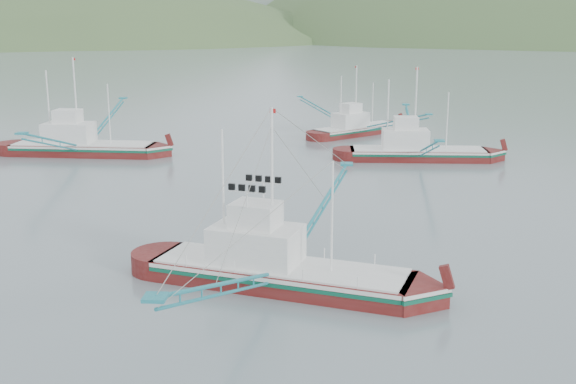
# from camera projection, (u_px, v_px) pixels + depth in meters

# --- Properties ---
(ground) EXTENTS (1200.00, 1200.00, 0.00)m
(ground) POSITION_uv_depth(u_px,v_px,m) (281.00, 269.00, 42.31)
(ground) COLOR slate
(ground) RESTS_ON ground
(main_boat) EXTENTS (14.96, 25.58, 10.60)m
(main_boat) POSITION_uv_depth(u_px,v_px,m) (278.00, 251.00, 39.26)
(main_boat) COLOR #540F0E
(main_boat) RESTS_ON ground
(bg_boat_left) EXTENTS (15.20, 27.32, 11.05)m
(bg_boat_left) POSITION_uv_depth(u_px,v_px,m) (81.00, 141.00, 76.44)
(bg_boat_left) COLOR #540F0E
(bg_boat_left) RESTS_ON ground
(bg_boat_right) EXTENTS (13.97, 25.20, 10.19)m
(bg_boat_right) POSITION_uv_depth(u_px,v_px,m) (416.00, 146.00, 73.83)
(bg_boat_right) COLOR #540F0E
(bg_boat_right) RESTS_ON ground
(bg_boat_far) EXTENTS (18.35, 19.29, 9.17)m
(bg_boat_far) POSITION_uv_depth(u_px,v_px,m) (358.00, 119.00, 89.23)
(bg_boat_far) COLOR #540F0E
(bg_boat_far) RESTS_ON ground
(headland_left) EXTENTS (448.00, 308.00, 210.00)m
(headland_left) POSITION_uv_depth(u_px,v_px,m) (8.00, 41.00, 402.55)
(headland_left) COLOR #405C2F
(headland_left) RESTS_ON ground
(ridge_distant) EXTENTS (960.00, 400.00, 240.00)m
(ridge_distant) POSITION_uv_depth(u_px,v_px,m) (370.00, 33.00, 582.94)
(ridge_distant) COLOR slate
(ridge_distant) RESTS_ON ground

